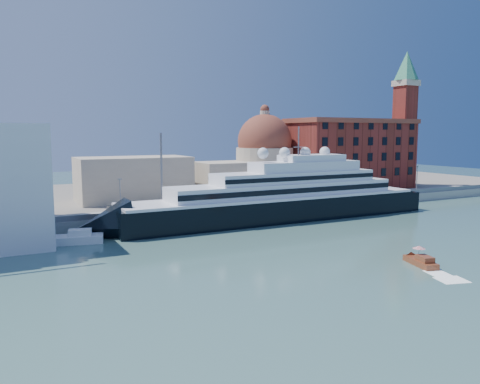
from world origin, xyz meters
TOP-DOWN VIEW (x-y plane):
  - ground at (0.00, 0.00)m, footprint 400.00×400.00m
  - quay at (0.00, 34.00)m, footprint 180.00×10.00m
  - land at (0.00, 75.00)m, footprint 260.00×72.00m
  - quay_fence at (0.00, 29.50)m, footprint 180.00×0.10m
  - superyacht at (2.55, 23.00)m, footprint 86.28×11.96m
  - service_barge at (-41.98, 20.27)m, footprint 12.90×6.62m
  - water_taxi at (4.11, -20.34)m, footprint 3.89×6.89m
  - warehouse at (52.00, 52.00)m, footprint 43.00×19.00m
  - campanile at (76.00, 52.00)m, footprint 8.40×8.40m
  - church at (6.39, 57.72)m, footprint 66.00×18.00m
  - lamp_posts at (-12.67, 32.27)m, footprint 120.80×2.40m

SIDE VIEW (x-z plane):
  - ground at x=0.00m, z-range 0.00..0.00m
  - water_taxi at x=4.11m, z-range -0.81..2.30m
  - service_barge at x=-41.98m, z-range -0.59..2.18m
  - land at x=0.00m, z-range 0.00..2.00m
  - quay at x=0.00m, z-range 0.00..2.50m
  - quay_fence at x=0.00m, z-range 2.50..3.70m
  - superyacht at x=2.55m, z-range -8.44..17.34m
  - lamp_posts at x=-12.67m, z-range 0.84..18.84m
  - church at x=6.39m, z-range -1.84..23.66m
  - warehouse at x=52.00m, z-range 2.16..25.41m
  - campanile at x=76.00m, z-range 5.26..52.26m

